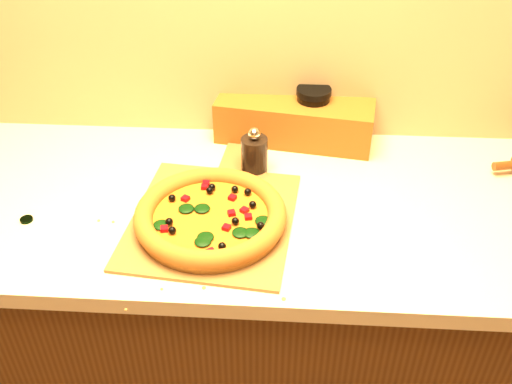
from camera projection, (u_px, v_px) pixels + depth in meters
The scene contains 8 objects.
cabinet at pixel (240, 327), 1.66m from camera, with size 2.80×0.65×0.86m, color #4B2810.
countertop at pixel (237, 205), 1.39m from camera, with size 2.84×0.68×0.04m, color beige.
pizza_peel at pixel (214, 215), 1.32m from camera, with size 0.40×0.56×0.01m.
pizza at pixel (211, 216), 1.28m from camera, with size 0.34×0.34×0.05m.
bottle_cap at pixel (26, 220), 1.31m from camera, with size 0.03×0.03×0.01m, color black.
pepper_grinder at pixel (254, 154), 1.44m from camera, with size 0.07×0.07×0.13m.
bread_bag at pixel (294, 121), 1.56m from camera, with size 0.42×0.14×0.12m, color brown.
dark_jar at pixel (312, 113), 1.56m from camera, with size 0.09×0.09×0.15m.
Camera 1 is at (0.11, 0.33, 1.73)m, focal length 40.00 mm.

